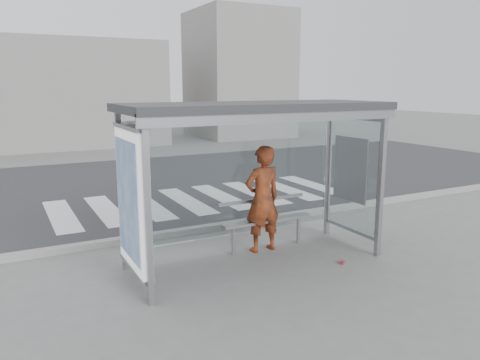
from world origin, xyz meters
name	(u,v)px	position (x,y,z in m)	size (l,w,h in m)	color
ground	(256,262)	(0.00, 0.00, 0.00)	(80.00, 80.00, 0.00)	slate
road	(140,185)	(0.00, 7.00, 0.00)	(30.00, 10.00, 0.01)	#2E2E31
curb	(209,228)	(0.00, 1.95, 0.06)	(30.00, 0.18, 0.12)	gray
crosswalk	(204,199)	(1.00, 4.50, 0.00)	(7.55, 3.00, 0.00)	silver
bus_shelter	(234,144)	(-0.37, 0.06, 1.98)	(4.25, 1.65, 2.62)	gray
building_center	(76,94)	(0.00, 18.00, 2.50)	(8.00, 5.00, 5.00)	gray
building_right	(238,75)	(9.00, 18.00, 3.50)	(5.00, 5.00, 7.00)	gray
person	(262,199)	(0.37, 0.44, 0.94)	(0.69, 0.45, 1.88)	#F24716
bench	(266,220)	(0.49, 0.50, 0.53)	(1.73, 0.32, 0.90)	gray
soda_can	(342,262)	(1.23, -0.71, 0.03)	(0.06, 0.06, 0.12)	#C23944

